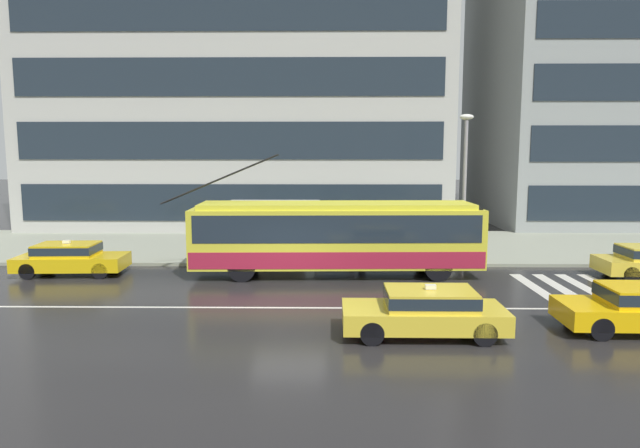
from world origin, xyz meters
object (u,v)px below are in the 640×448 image
at_px(pedestrian_approaching_curb, 360,226).
at_px(bus_shelter, 275,215).
at_px(pedestrian_at_shelter, 354,220).
at_px(street_lamp, 465,175).
at_px(trolleybus, 336,235).
at_px(taxi_queued_behind_bus, 70,257).
at_px(taxi_oncoming_near, 426,310).

bearing_deg(pedestrian_approaching_curb, bus_shelter, 165.38).
height_order(pedestrian_at_shelter, street_lamp, street_lamp).
distance_m(trolleybus, street_lamp, 6.28).
relative_size(bus_shelter, pedestrian_approaching_curb, 2.07).
bearing_deg(taxi_queued_behind_bus, street_lamp, 7.29).
bearing_deg(street_lamp, taxi_queued_behind_bus, -172.71).
bearing_deg(trolleybus, taxi_oncoming_near, -72.82).
bearing_deg(pedestrian_at_shelter, street_lamp, -27.98).
distance_m(trolleybus, taxi_queued_behind_bus, 10.71).
bearing_deg(bus_shelter, trolleybus, -49.51).
relative_size(pedestrian_at_shelter, pedestrian_approaching_curb, 0.99).
xyz_separation_m(bus_shelter, street_lamp, (8.25, -1.23, 1.85)).
xyz_separation_m(trolleybus, bus_shelter, (-2.76, 3.23, 0.45)).
height_order(trolleybus, taxi_queued_behind_bus, trolleybus).
distance_m(trolleybus, pedestrian_approaching_curb, 2.48).
relative_size(taxi_oncoming_near, bus_shelter, 1.06).
bearing_deg(street_lamp, pedestrian_approaching_curb, 177.06).
relative_size(trolleybus, street_lamp, 1.98).
height_order(pedestrian_approaching_curb, street_lamp, street_lamp).
bearing_deg(taxi_oncoming_near, street_lamp, 71.15).
xyz_separation_m(taxi_queued_behind_bus, street_lamp, (16.16, 2.07, 3.21)).
bearing_deg(pedestrian_at_shelter, pedestrian_approaching_curb, -85.39).
relative_size(taxi_oncoming_near, pedestrian_approaching_curb, 2.20).
height_order(trolleybus, pedestrian_approaching_curb, trolleybus).
bearing_deg(bus_shelter, taxi_oncoming_near, -64.60).
height_order(taxi_queued_behind_bus, pedestrian_at_shelter, pedestrian_at_shelter).
bearing_deg(trolleybus, taxi_queued_behind_bus, -179.66).
bearing_deg(pedestrian_at_shelter, taxi_queued_behind_bus, -158.73).
bearing_deg(pedestrian_approaching_curb, pedestrian_at_shelter, 94.61).
bearing_deg(taxi_oncoming_near, taxi_queued_behind_bus, 150.53).
bearing_deg(taxi_queued_behind_bus, trolleybus, 0.34).
relative_size(trolleybus, pedestrian_approaching_curb, 6.37).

